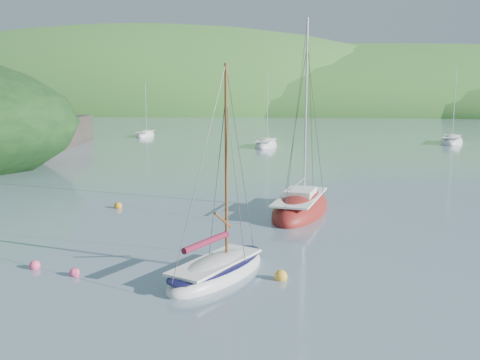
# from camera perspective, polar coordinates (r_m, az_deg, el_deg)

# --- Properties ---
(ground) EXTENTS (700.00, 700.00, 0.00)m
(ground) POSITION_cam_1_polar(r_m,az_deg,el_deg) (20.85, -4.70, -10.05)
(ground) COLOR slate
(ground) RESTS_ON ground
(shoreline_hills) EXTENTS (690.00, 135.00, 56.00)m
(shoreline_hills) POSITION_cam_1_polar(r_m,az_deg,el_deg) (192.18, 4.25, 7.54)
(shoreline_hills) COLOR #316E2A
(shoreline_hills) RESTS_ON ground
(daysailer_white) EXTENTS (4.10, 5.91, 8.55)m
(daysailer_white) POSITION_cam_1_polar(r_m,az_deg,el_deg) (20.62, -2.47, -9.66)
(daysailer_white) COLOR white
(daysailer_white) RESTS_ON ground
(sloop_red) EXTENTS (4.09, 8.42, 11.94)m
(sloop_red) POSITION_cam_1_polar(r_m,az_deg,el_deg) (31.10, 6.48, -3.03)
(sloop_red) COLOR maroon
(sloop_red) RESTS_ON ground
(distant_sloop_a) EXTENTS (2.93, 7.12, 9.94)m
(distant_sloop_a) POSITION_cam_1_polar(r_m,az_deg,el_deg) (66.32, 2.79, 3.72)
(distant_sloop_a) COLOR white
(distant_sloop_a) RESTS_ON ground
(distant_sloop_b) EXTENTS (4.68, 8.12, 10.95)m
(distant_sloop_b) POSITION_cam_1_polar(r_m,az_deg,el_deg) (75.67, 21.64, 3.80)
(distant_sloop_b) COLOR white
(distant_sloop_b) RESTS_ON ground
(distant_sloop_c) EXTENTS (2.41, 6.19, 8.71)m
(distant_sloop_c) POSITION_cam_1_polar(r_m,az_deg,el_deg) (82.07, -10.06, 4.71)
(distant_sloop_c) COLOR white
(distant_sloop_c) RESTS_ON ground
(mooring_buoys) EXTENTS (21.64, 11.93, 0.50)m
(mooring_buoys) POSITION_cam_1_polar(r_m,az_deg,el_deg) (24.47, -3.78, -6.74)
(mooring_buoys) COLOR gold
(mooring_buoys) RESTS_ON ground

